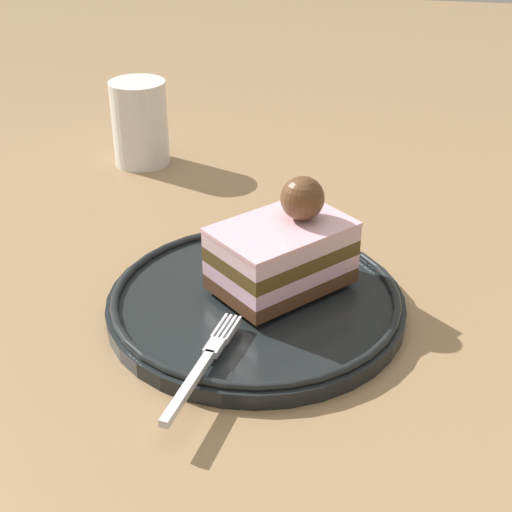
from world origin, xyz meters
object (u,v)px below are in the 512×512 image
at_px(dessert_plate, 256,301).
at_px(cake_slice, 284,250).
at_px(drink_glass_near, 140,128).
at_px(fork, 204,362).

relative_size(dessert_plate, cake_slice, 1.89).
bearing_deg(drink_glass_near, dessert_plate, 34.19).
height_order(dessert_plate, cake_slice, cake_slice).
bearing_deg(dessert_plate, drink_glass_near, -145.81).
distance_m(dessert_plate, cake_slice, 0.04).
bearing_deg(cake_slice, dessert_plate, -48.41).
height_order(cake_slice, fork, cake_slice).
bearing_deg(cake_slice, drink_glass_near, -141.50).
relative_size(dessert_plate, fork, 1.94).
bearing_deg(fork, dessert_plate, 170.45).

